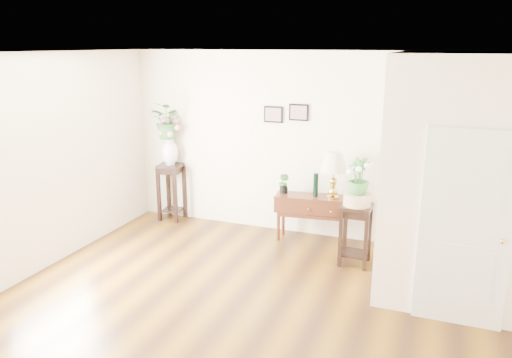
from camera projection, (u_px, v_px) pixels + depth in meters
The scene contains 20 objects.
floor at pixel (246, 321), 5.38m from camera, with size 6.00×5.50×0.02m, color brown.
ceiling at pixel (245, 54), 4.64m from camera, with size 6.00×5.50×0.02m, color white.
wall_back at pixel (314, 146), 7.49m from camera, with size 6.00×0.02×2.80m, color #EEE1C7.
wall_front at pixel (42, 348), 2.53m from camera, with size 6.00×0.02×2.80m, color #EEE1C7.
wall_left at pixel (17, 171), 6.04m from camera, with size 0.02×5.50×2.80m, color #EEE1C7.
partition at pixel (467, 174), 5.88m from camera, with size 1.80×1.95×2.80m, color #EEE1C7.
door at pixel (465, 231), 5.08m from camera, with size 0.90×0.05×2.10m, color silver.
art_print_left at pixel (273, 114), 7.58m from camera, with size 0.30×0.02×0.25m, color black.
art_print_right at pixel (299, 112), 7.42m from camera, with size 0.30×0.02×0.25m, color black.
wall_ornament at pixel (390, 114), 6.15m from camera, with size 0.51×0.51×0.07m, color #B27B2A.
console_table at pixel (312, 219), 7.44m from camera, with size 1.08×0.36×0.72m, color #401C11.
table_lamp at pixel (334, 175), 7.14m from camera, with size 0.40×0.40×0.69m, color gold.
green_vase at pixel (316, 185), 7.28m from camera, with size 0.07×0.07×0.35m, color black.
potted_plant at pixel (284, 183), 7.46m from camera, with size 0.16×0.13×0.29m, color #316930.
plant_stand_a at pixel (172, 192), 8.39m from camera, with size 0.37×0.37×0.96m, color black.
porcelain_vase at pixel (170, 151), 8.21m from camera, with size 0.28×0.28×0.48m, color silver, non-canonical shape.
lily_arrangement at pixel (168, 122), 8.08m from camera, with size 0.54×0.47×0.60m, color #316930.
plant_stand_b at pixel (355, 235), 6.68m from camera, with size 0.39×0.39×0.83m, color black.
ceramic_bowl at pixel (357, 199), 6.55m from camera, with size 0.36×0.36×0.16m, color #B3AA8A.
narcissus at pixel (359, 178), 6.47m from camera, with size 0.29×0.29×0.51m, color #316930.
Camera 1 is at (1.81, -4.43, 2.89)m, focal length 35.00 mm.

